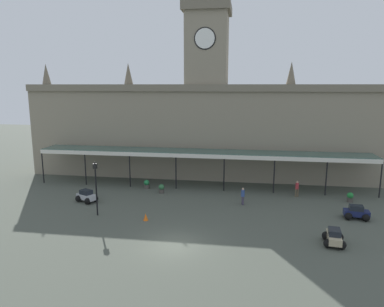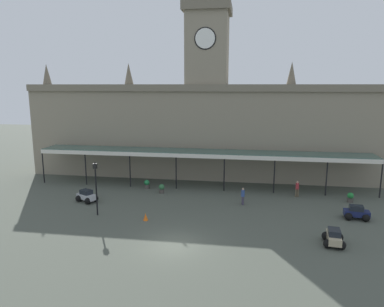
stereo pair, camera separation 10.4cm
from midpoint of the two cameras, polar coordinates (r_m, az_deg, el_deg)
ground_plane at (r=26.17m, az=-2.94°, el=-14.52°), size 140.00×140.00×0.00m
station_building at (r=43.85m, az=2.30°, el=4.71°), size 43.75×5.81×20.45m
entrance_canopy at (r=39.19m, az=1.43°, el=0.15°), size 36.95×3.26×4.05m
car_beige_sedan at (r=27.92m, az=21.78°, el=-12.51°), size 1.66×2.14×1.19m
car_silver_sedan at (r=36.39m, az=-16.69°, el=-6.69°), size 2.24×2.01×1.19m
car_navy_sedan at (r=33.66m, az=24.86°, el=-8.71°), size 2.13×1.66×1.19m
pedestrian_crossing_forecourt at (r=37.80m, az=16.48°, el=-5.37°), size 0.38×0.34×1.67m
pedestrian_near_entrance at (r=34.28m, az=8.10°, el=-6.71°), size 0.34×0.38×1.67m
victorian_lamppost at (r=31.80m, az=-15.31°, el=-4.51°), size 0.30×0.30×4.78m
traffic_cone at (r=30.60m, az=-7.57°, el=-10.09°), size 0.40×0.40×0.62m
planter_forecourt_centre at (r=39.56m, az=-7.40°, el=-4.91°), size 0.60×0.60×0.96m
planter_near_kerb at (r=38.08m, az=24.03°, el=-6.43°), size 0.60×0.60×0.96m
planter_by_canopy at (r=37.75m, az=-5.02°, el=-5.64°), size 0.60×0.60×0.96m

